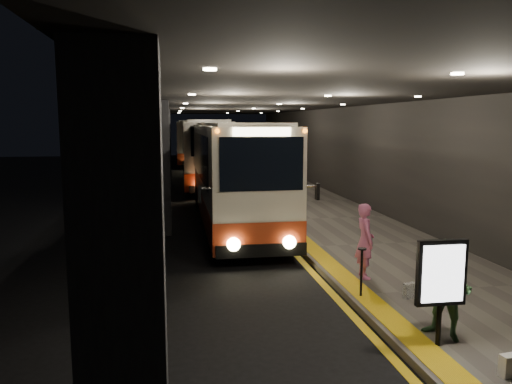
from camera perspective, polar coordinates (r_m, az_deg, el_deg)
ground at (r=13.21m, az=-4.80°, el=-8.31°), size 90.00×90.00×0.00m
lane_line_white at (r=18.05m, az=-11.84°, el=-4.01°), size 0.12×50.00×0.01m
kerb_stripe_yellow at (r=18.34m, az=1.25°, el=-3.65°), size 0.18×50.00×0.01m
sidewalk at (r=18.91m, az=8.43°, el=-3.16°), size 4.50×50.00×0.15m
tactile_strip at (r=18.41m, az=2.79°, el=-3.14°), size 0.50×50.00×0.01m
terminal_wall at (r=19.39m, az=14.98°, el=5.64°), size 0.10×50.00×6.00m
support_columns at (r=16.72m, az=-11.16°, el=2.68°), size 0.80×24.80×4.40m
canopy at (r=18.01m, az=1.78°, el=10.84°), size 9.00×50.00×0.40m
coach_main at (r=17.86m, az=-2.54°, el=1.60°), size 2.44×11.55×3.59m
coach_second at (r=29.62m, az=-5.76°, el=4.23°), size 2.83×11.92×3.72m
coach_third at (r=45.28m, az=-7.09°, el=5.50°), size 3.18×12.06×3.75m
passenger_boarding at (r=11.71m, az=12.34°, el=-5.47°), size 0.44×0.65×1.73m
passenger_waiting_green at (r=8.87m, az=21.04°, el=-10.41°), size 0.87×0.95×1.66m
bag_polka at (r=10.78m, az=17.14°, el=-10.72°), size 0.28×0.18×0.32m
bag_plain at (r=8.22m, az=26.97°, el=-17.27°), size 0.27×0.18×0.32m
info_sign at (r=8.46m, az=20.44°, el=-8.88°), size 0.82×0.13×1.73m
stanchion_post at (r=10.54m, az=11.96°, el=-9.01°), size 0.05×0.05×1.00m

